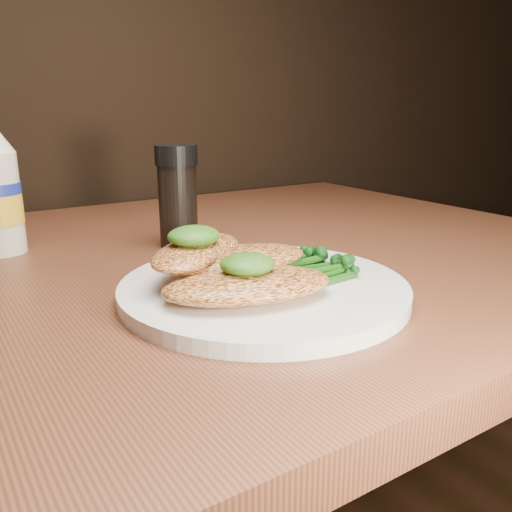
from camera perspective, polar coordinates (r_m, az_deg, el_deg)
plate at (r=0.53m, az=0.82°, el=-3.52°), size 0.28×0.28×0.01m
chicken_front at (r=0.48m, az=-0.87°, el=-3.11°), size 0.17×0.12×0.02m
chicken_mid at (r=0.53m, az=-2.08°, el=-0.36°), size 0.16×0.09×0.02m
chicken_back at (r=0.53m, az=-6.29°, el=0.47°), size 0.15×0.14×0.02m
pesto_front at (r=0.48m, az=-0.93°, el=-0.86°), size 0.06×0.06×0.02m
pesto_back at (r=0.52m, az=-6.63°, el=2.13°), size 0.05×0.05×0.02m
broccolini_bundle at (r=0.54m, az=4.72°, el=-1.04°), size 0.16×0.13×0.02m
pepper_grinder at (r=0.71m, az=-8.31°, el=6.25°), size 0.07×0.07×0.13m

